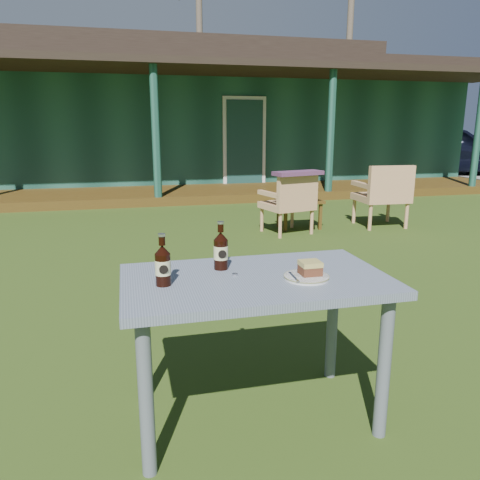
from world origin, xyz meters
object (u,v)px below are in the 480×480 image
object	(u,v)px
car_near	(448,149)
cola_bottle_far	(163,265)
cake_slice	(310,268)
armchair_left	(290,201)
cafe_table	(256,298)
plate	(306,277)
cola_bottle_near	(221,250)
side_table	(299,204)
armchair_right	(384,192)

from	to	relation	value
car_near	cola_bottle_far	xyz separation A→B (m)	(-9.07, -10.11, 0.09)
car_near	cake_slice	distance (m)	13.19
car_near	armchair_left	world-z (taller)	car_near
car_near	cafe_table	xyz separation A→B (m)	(-8.65, -10.09, -0.10)
car_near	cola_bottle_far	world-z (taller)	car_near
plate	car_near	bearing A→B (deg)	50.33
armchair_left	cola_bottle_far	bearing A→B (deg)	-117.18
cola_bottle_near	car_near	bearing A→B (deg)	48.54
cafe_table	cake_slice	size ratio (longest dim) A/B	13.04
plate	cola_bottle_near	world-z (taller)	cola_bottle_near
cola_bottle_far	side_table	xyz separation A→B (m)	(2.17, 4.06, -0.47)
car_near	plate	bearing A→B (deg)	162.03
armchair_right	cake_slice	bearing A→B (deg)	-124.54
cafe_table	plate	distance (m)	0.25
car_near	cafe_table	world-z (taller)	car_near
armchair_left	armchair_right	xyz separation A→B (m)	(1.41, 0.09, 0.05)
cola_bottle_near	plate	bearing A→B (deg)	-34.32
cola_bottle_far	side_table	bearing A→B (deg)	61.82
side_table	cafe_table	bearing A→B (deg)	-113.52
cafe_table	cake_slice	distance (m)	0.29
cola_bottle_far	armchair_left	distance (m)	4.25
armchair_left	armchair_right	world-z (taller)	armchair_right
car_near	cafe_table	distance (m)	13.29
cake_slice	armchair_left	size ratio (longest dim) A/B	0.12
side_table	car_near	bearing A→B (deg)	41.27
cake_slice	armchair_left	distance (m)	4.04
armchair_right	car_near	bearing A→B (deg)	47.51
cola_bottle_near	cola_bottle_far	distance (m)	0.33
cafe_table	armchair_right	distance (m)	4.83
armchair_left	side_table	xyz separation A→B (m)	(0.24, 0.29, -0.10)
car_near	armchair_right	bearing A→B (deg)	159.21
cafe_table	cake_slice	world-z (taller)	cake_slice
cafe_table	cola_bottle_near	distance (m)	0.28
cola_bottle_near	armchair_right	world-z (taller)	cola_bottle_near
car_near	plate	world-z (taller)	car_near
cafe_table	cola_bottle_far	xyz separation A→B (m)	(-0.42, -0.02, 0.19)
car_near	cola_bottle_far	bearing A→B (deg)	159.82
car_near	cola_bottle_near	size ratio (longest dim) A/B	18.27
plate	cola_bottle_near	bearing A→B (deg)	145.68
cake_slice	armchair_left	world-z (taller)	cake_slice
armchair_right	side_table	bearing A→B (deg)	170.27
car_near	armchair_left	distance (m)	9.55
cake_slice	cafe_table	bearing A→B (deg)	163.84
plate	side_table	world-z (taller)	plate
plate	cola_bottle_near	size ratio (longest dim) A/B	0.88
car_near	armchair_right	size ratio (longest dim) A/B	4.85
plate	side_table	distance (m)	4.42
cola_bottle_far	armchair_left	size ratio (longest dim) A/B	0.29
cola_bottle_near	cafe_table	bearing A→B (deg)	-49.80
car_near	armchair_left	bearing A→B (deg)	153.35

